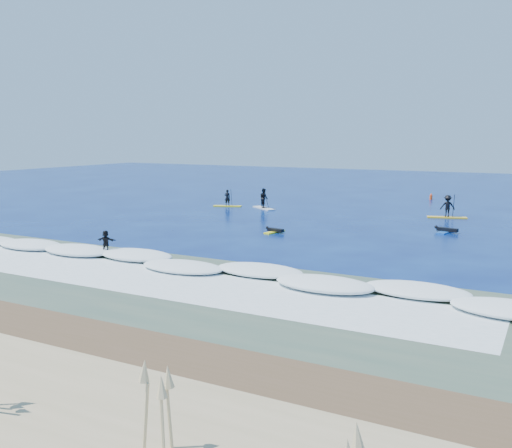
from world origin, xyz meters
The scene contains 11 objects.
ground centered at (0.00, 0.00, 0.00)m, with size 160.00×160.00×0.00m, color #04124E.
shallow_water centered at (0.00, -14.00, 0.01)m, with size 90.00×13.00×0.01m, color #384C3C.
breaking_wave centered at (0.00, -10.00, 0.00)m, with size 40.00×6.00×0.30m, color white.
whitewater centered at (0.00, -13.00, 0.00)m, with size 34.00×5.00×0.02m, color silver.
sup_paddler_left centered at (-10.83, 13.75, 0.61)m, with size 2.87×1.53×1.96m.
sup_paddler_center centered at (-6.86, 14.00, 0.85)m, with size 3.12×2.56×2.29m.
sup_paddler_right centered at (9.93, 15.89, 0.90)m, with size 3.38×1.68×2.30m.
prone_paddler_near centered at (0.12, 2.19, 0.14)m, with size 1.54×2.00×0.41m.
prone_paddler_far centered at (11.20, 8.19, 0.16)m, with size 1.74×2.26×0.46m.
wave_surfer centered at (-5.07, -9.77, 0.79)m, with size 1.98×0.92×1.38m.
marker_buoy centered at (5.86, 29.61, 0.32)m, with size 0.31×0.31×0.74m.
Camera 1 is at (18.30, -34.69, 7.08)m, focal length 40.00 mm.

